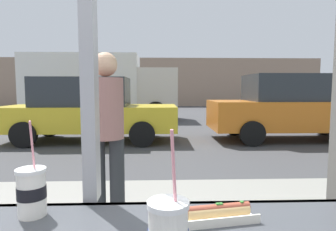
# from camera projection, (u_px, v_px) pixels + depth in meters

# --- Properties ---
(ground_plane) EXTENTS (60.00, 60.00, 0.00)m
(ground_plane) POSITION_uv_depth(u_px,v_px,m) (150.00, 134.00, 9.04)
(ground_plane) COLOR #424244
(building_facade_far) EXTENTS (28.00, 1.20, 4.02)m
(building_facade_far) POSITION_uv_depth(u_px,v_px,m) (155.00, 82.00, 24.24)
(building_facade_far) COLOR gray
(building_facade_far) RESTS_ON ground
(soda_cup_left) EXTENTS (0.09, 0.09, 0.31)m
(soda_cup_left) POSITION_uv_depth(u_px,v_px,m) (32.00, 191.00, 0.92)
(soda_cup_left) COLOR white
(soda_cup_left) RESTS_ON window_counter
(hotdog_tray_near) EXTENTS (0.25, 0.14, 0.05)m
(hotdog_tray_near) POSITION_uv_depth(u_px,v_px,m) (218.00, 213.00, 0.89)
(hotdog_tray_near) COLOR silver
(hotdog_tray_near) RESTS_ON window_counter
(parked_car_yellow) EXTENTS (4.65, 1.88, 1.74)m
(parked_car_yellow) POSITION_uv_depth(u_px,v_px,m) (88.00, 110.00, 7.77)
(parked_car_yellow) COLOR gold
(parked_car_yellow) RESTS_ON ground
(parked_car_orange) EXTENTS (4.58, 1.89, 1.83)m
(parked_car_orange) POSITION_uv_depth(u_px,v_px,m) (292.00, 107.00, 7.97)
(parked_car_orange) COLOR orange
(parked_car_orange) RESTS_ON ground
(box_truck) EXTENTS (6.78, 2.44, 2.96)m
(box_truck) POSITION_uv_depth(u_px,v_px,m) (99.00, 85.00, 13.08)
(box_truck) COLOR silver
(box_truck) RESTS_ON ground
(pedestrian) EXTENTS (0.32, 0.32, 1.63)m
(pedestrian) POSITION_uv_depth(u_px,v_px,m) (107.00, 128.00, 2.64)
(pedestrian) COLOR #272A2E
(pedestrian) RESTS_ON sidewalk_strip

